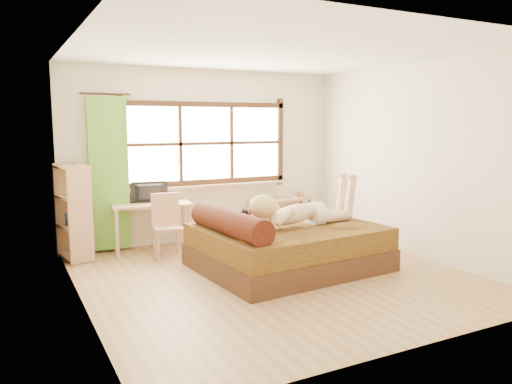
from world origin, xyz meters
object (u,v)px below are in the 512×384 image
chair (167,221)px  bed (285,245)px  woman (301,200)px  pipe_shelf (281,208)px  kitten (235,219)px  desk (152,209)px  bookshelf (73,212)px

chair → bed: bearing=-41.1°
woman → pipe_shelf: (0.79, 1.86, -0.46)m
kitten → bed: bearing=-13.4°
desk → pipe_shelf: 2.28m
kitten → pipe_shelf: kitten is taller
chair → pipe_shelf: size_ratio=0.73×
bed → woman: woman is taller
bed → woman: bearing=-17.1°
bed → bookshelf: 2.92m
woman → desk: woman is taller
chair → pipe_shelf: 2.22m
desk → pipe_shelf: size_ratio=0.98×
desk → pipe_shelf: bearing=10.7°
kitten → chair: size_ratio=0.38×
pipe_shelf → kitten: bearing=-141.4°
desk → chair: bearing=-65.7°
woman → bookshelf: 3.10m
chair → pipe_shelf: bearing=20.4°
kitten → pipe_shelf: bearing=41.3°
bed → woman: size_ratio=1.51×
kitten → bookshelf: size_ratio=0.25×
bed → pipe_shelf: (1.00, 1.82, 0.13)m
bookshelf → pipe_shelf: bearing=-9.7°
woman → chair: 1.98m
bed → kitten: 0.78m
bed → kitten: bearing=166.6°
kitten → bookshelf: (-1.70, 1.58, -0.02)m
bed → pipe_shelf: bearing=56.7°
bed → kitten: bed is taller
chair → pipe_shelf: chair is taller
desk → kitten: bearing=-61.4°
pipe_shelf → bookshelf: size_ratio=0.92×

